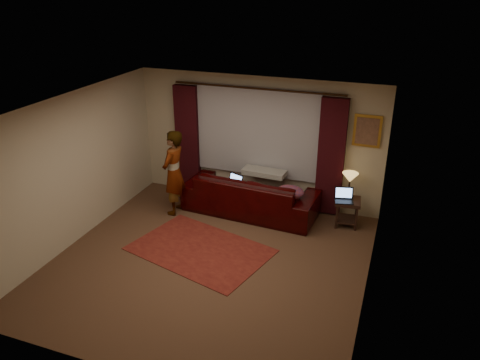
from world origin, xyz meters
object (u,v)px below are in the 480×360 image
at_px(sofa, 251,188).
at_px(end_table, 347,212).
at_px(tiffany_lamp, 349,185).
at_px(laptop_table, 345,196).
at_px(laptop_sofa, 232,182).
at_px(person, 174,173).

relative_size(sofa, end_table, 4.95).
distance_m(tiffany_lamp, laptop_table, 0.28).
bearing_deg(sofa, laptop_table, -176.32).
height_order(end_table, laptop_table, laptop_table).
relative_size(sofa, laptop_sofa, 7.38).
xyz_separation_m(sofa, tiffany_lamp, (1.85, 0.26, 0.24)).
distance_m(end_table, laptop_table, 0.41).
height_order(laptop_table, person, person).
xyz_separation_m(end_table, tiffany_lamp, (-0.02, 0.15, 0.50)).
relative_size(sofa, laptop_table, 7.21).
bearing_deg(person, tiffany_lamp, 105.86).
bearing_deg(laptop_table, tiffany_lamp, 67.70).
distance_m(end_table, person, 3.38).
relative_size(end_table, person, 0.31).
bearing_deg(laptop_table, sofa, 166.57).
bearing_deg(end_table, person, -169.26).
distance_m(sofa, end_table, 1.89).
height_order(laptop_sofa, person, person).
distance_m(laptop_table, person, 3.25).
height_order(sofa, end_table, sofa).
bearing_deg(sofa, person, 23.65).
relative_size(laptop_sofa, laptop_table, 0.98).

